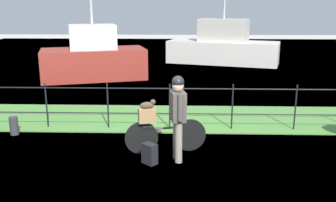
{
  "coord_description": "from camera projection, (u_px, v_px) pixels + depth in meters",
  "views": [
    {
      "loc": [
        0.23,
        -6.94,
        2.99
      ],
      "look_at": [
        -0.02,
        1.11,
        0.9
      ],
      "focal_mm": 40.52,
      "sensor_mm": 36.0,
      "label": 1
    }
  ],
  "objects": [
    {
      "name": "harbor_water",
      "position": [
        175.0,
        68.0,
        17.9
      ],
      "size": [
        30.0,
        30.0,
        0.0
      ],
      "primitive_type": "plane",
      "color": "#426684",
      "rests_on": "ground"
    },
    {
      "name": "moored_boat_near",
      "position": [
        223.0,
        47.0,
        19.13
      ],
      "size": [
        5.77,
        3.33,
        3.81
      ],
      "color": "silver",
      "rests_on": "ground"
    },
    {
      "name": "moored_boat_mid",
      "position": [
        94.0,
        59.0,
        15.21
      ],
      "size": [
        4.43,
        2.92,
        3.76
      ],
      "color": "#9E3328",
      "rests_on": "ground"
    },
    {
      "name": "cyclist_person",
      "position": [
        178.0,
        111.0,
        7.18
      ],
      "size": [
        0.34,
        0.53,
        1.68
      ],
      "color": "gray",
      "rests_on": "ground"
    },
    {
      "name": "grass_strip",
      "position": [
        171.0,
        118.0,
        10.1
      ],
      "size": [
        27.0,
        2.4,
        0.03
      ],
      "primitive_type": "cube",
      "color": "#569342",
      "rests_on": "ground"
    },
    {
      "name": "bicycle_main",
      "position": [
        165.0,
        136.0,
        7.74
      ],
      "size": [
        1.65,
        0.39,
        0.68
      ],
      "color": "black",
      "rests_on": "ground"
    },
    {
      "name": "mooring_bollard",
      "position": [
        14.0,
        126.0,
        8.83
      ],
      "size": [
        0.2,
        0.2,
        0.43
      ],
      "primitive_type": "cylinder",
      "color": "#38383D",
      "rests_on": "ground"
    },
    {
      "name": "terrier_dog",
      "position": [
        148.0,
        105.0,
        7.51
      ],
      "size": [
        0.32,
        0.2,
        0.18
      ],
      "color": "#4C3D2D",
      "rests_on": "wooden_crate"
    },
    {
      "name": "iron_fence",
      "position": [
        170.0,
        103.0,
        9.1
      ],
      "size": [
        18.04,
        0.04,
        1.13
      ],
      "color": "black",
      "rests_on": "ground"
    },
    {
      "name": "wooden_crate",
      "position": [
        147.0,
        115.0,
        7.56
      ],
      "size": [
        0.39,
        0.32,
        0.28
      ],
      "primitive_type": "cube",
      "rotation": [
        0.0,
        0.0,
        0.21
      ],
      "color": "#A87F51",
      "rests_on": "bicycle_main"
    },
    {
      "name": "ground_plane",
      "position": [
        167.0,
        159.0,
        7.47
      ],
      "size": [
        60.0,
        60.0,
        0.0
      ],
      "primitive_type": "plane",
      "color": "beige"
    },
    {
      "name": "backpack_on_paving",
      "position": [
        150.0,
        154.0,
        7.23
      ],
      "size": [
        0.33,
        0.32,
        0.4
      ],
      "primitive_type": "cube",
      "rotation": [
        0.0,
        0.0,
        5.56
      ],
      "color": "black",
      "rests_on": "ground"
    }
  ]
}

